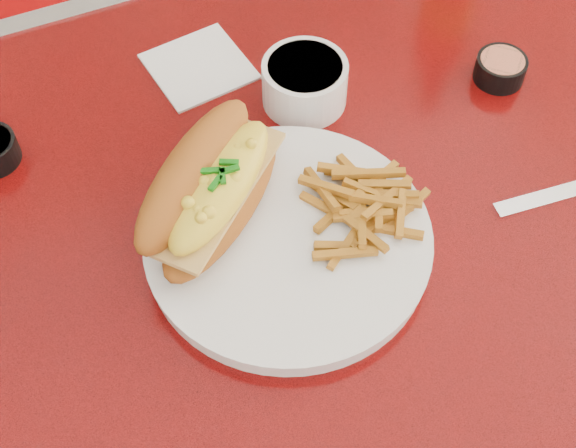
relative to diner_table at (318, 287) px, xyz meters
name	(u,v)px	position (x,y,z in m)	size (l,w,h in m)	color
diner_table	(318,287)	(0.00, 0.00, 0.00)	(1.23, 0.83, 0.77)	#BC0D0C
booth_bench_far	(144,55)	(0.00, 0.81, -0.32)	(1.20, 0.51, 0.90)	#A50B0B
dinner_plate	(288,241)	(-0.05, -0.03, 0.17)	(0.33, 0.33, 0.02)	white
mac_hoagie	(211,187)	(-0.11, 0.03, 0.22)	(0.21, 0.20, 0.09)	#AA5B1B
fries_pile	(354,206)	(0.02, -0.03, 0.19)	(0.10, 0.09, 0.03)	orange
fork	(349,226)	(0.01, -0.04, 0.18)	(0.05, 0.14, 0.00)	silver
gravy_ramekin	(305,82)	(0.05, 0.14, 0.19)	(0.11, 0.11, 0.05)	white
sauce_cup_right	(500,68)	(0.26, 0.08, 0.18)	(0.08, 0.08, 0.03)	black
paper_napkin	(199,67)	(-0.05, 0.24, 0.16)	(0.11, 0.11, 0.00)	white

